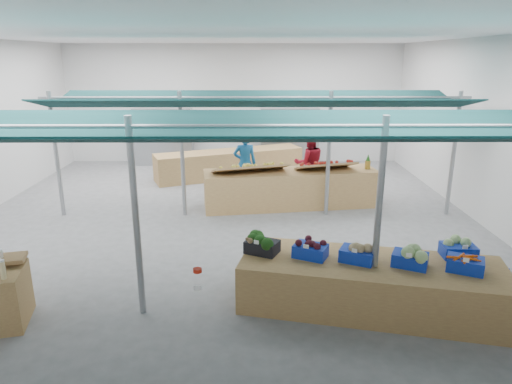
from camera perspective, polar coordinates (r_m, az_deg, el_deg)
floor at (r=10.88m, az=-4.01°, el=-3.66°), size 13.00×13.00×0.00m
hall at (r=11.70m, az=-3.84°, el=11.09°), size 13.00×13.00×13.00m
pole_grid at (r=8.66m, az=0.01°, el=3.59°), size 10.00×4.60×3.00m
awnings at (r=8.50m, az=0.02°, el=9.96°), size 9.50×7.08×0.30m
back_shelving_left at (r=16.73m, az=-11.46°, el=6.77°), size 2.00×0.50×2.00m
back_shelving_right at (r=16.48m, az=4.20°, el=6.90°), size 2.00×0.50×2.00m
veg_counter at (r=7.38m, az=14.04°, el=-11.21°), size 4.13×2.15×0.77m
fruit_counter at (r=11.85m, az=4.34°, el=0.46°), size 4.54×1.65×0.95m
far_counter at (r=14.79m, az=-3.32°, el=3.55°), size 4.79×2.66×0.86m
crate_stack at (r=8.37m, az=27.05°, el=-9.99°), size 0.54×0.46×0.54m
vendor_left at (r=12.78m, az=-1.39°, el=3.60°), size 0.70×0.51×1.78m
vendor_right at (r=12.87m, az=6.66°, el=3.58°), size 0.95×0.78×1.78m
crate_broccoli at (r=7.26m, az=0.77°, el=-6.42°), size 0.60×0.53×0.35m
crate_beets at (r=7.17m, az=6.83°, el=-7.07°), size 0.60×0.53×0.29m
crate_celeriac at (r=7.14m, az=12.57°, el=-7.36°), size 0.60×0.53×0.31m
crate_cabbage at (r=7.19m, az=18.73°, el=-7.58°), size 0.60×0.53×0.35m
crate_carrots at (r=7.35m, az=24.68°, el=-8.14°), size 0.60×0.53×0.29m
sparrow at (r=7.13m, az=-0.81°, el=-6.07°), size 0.12×0.09×0.11m
pole_ribbon at (r=6.05m, az=-7.34°, el=-9.89°), size 0.12×0.12×0.28m
apple_heap_yellow at (r=11.41m, az=-0.67°, el=3.20°), size 2.02×1.19×0.27m
apple_heap_red at (r=11.82m, az=8.79°, el=3.47°), size 1.63×1.08×0.27m
pineapple at (r=12.18m, az=13.81°, el=3.65°), size 0.14×0.14×0.39m
crate_extra at (r=7.78m, az=24.00°, el=-6.41°), size 0.51×0.41×0.32m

